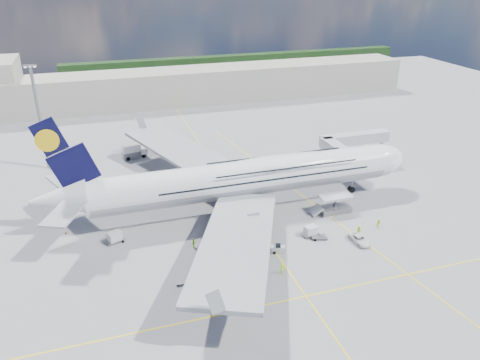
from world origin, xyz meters
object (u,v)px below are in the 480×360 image
object	(u,v)px
crew_tug	(282,269)
cone_wing_left_outer	(176,162)
dolly_row_a	(184,281)
cone_wing_left_inner	(201,185)
crew_loader	(379,224)
cone_tail	(66,232)
light_mast	(39,117)
cone_wing_right_outer	(237,272)
jet_bridge	(348,144)
crew_nose	(323,180)
dolly_nose_near	(311,231)
airliner	(246,178)
catering_truck_outer	(134,152)
cargo_loader	(334,206)
crew_van	(359,231)
catering_truck_inner	(200,178)
cone_wing_right_inner	(228,235)
cone_nose	(360,176)
dolly_back	(115,237)
service_van	(360,240)
baggage_tug	(278,249)
dolly_row_b	(236,256)
crew_wing	(194,243)
dolly_nose_far	(319,237)

from	to	relation	value
crew_tug	cone_wing_left_outer	world-z (taller)	crew_tug
dolly_row_a	cone_wing_left_inner	xyz separation A→B (m)	(10.85, 33.96, -0.03)
crew_loader	cone_tail	size ratio (longest dim) A/B	3.52
light_mast	cone_wing_right_outer	world-z (taller)	light_mast
light_mast	cone_wing_left_outer	size ratio (longest dim) A/B	42.71
jet_bridge	crew_nose	size ratio (longest dim) A/B	11.22
dolly_nose_near	airliner	bearing A→B (deg)	108.91
catering_truck_outer	cone_wing_left_outer	size ratio (longest dim) A/B	11.13
cargo_loader	cone_wing_left_outer	distance (m)	43.80
crew_van	dolly_nose_near	bearing A→B (deg)	33.88
catering_truck_inner	cone_wing_right_inner	distance (m)	23.09
cone_nose	cone_tail	bearing A→B (deg)	-174.89
catering_truck_inner	crew_loader	xyz separation A→B (m)	(28.34, -28.91, -1.14)
dolly_back	service_van	xyz separation A→B (m)	(42.35, -13.74, -0.44)
airliner	cargo_loader	bearing A→B (deg)	-23.23
baggage_tug	dolly_row_a	bearing A→B (deg)	-147.03
dolly_back	cone_wing_left_inner	distance (m)	27.37
catering_truck_inner	cone_wing_left_inner	world-z (taller)	catering_truck_inner
dolly_row_a	dolly_row_b	distance (m)	10.79
dolly_back	crew_nose	size ratio (longest dim) A/B	2.20
light_mast	cone_wing_left_outer	world-z (taller)	light_mast
catering_truck_inner	cone_wing_right_inner	world-z (taller)	catering_truck_inner
dolly_nose_near	service_van	bearing A→B (deg)	-44.38
catering_truck_outer	crew_nose	xyz separation A→B (m)	(39.88, -29.42, -0.91)
cone_tail	catering_truck_inner	bearing A→B (deg)	23.69
crew_wing	cone_wing_right_inner	size ratio (longest dim) A/B	3.27
dolly_nose_far	catering_truck_outer	size ratio (longest dim) A/B	0.47
catering_truck_inner	cone_tail	distance (m)	31.59
crew_van	crew_tug	xyz separation A→B (m)	(-18.29, -6.83, -0.09)
cargo_loader	dolly_nose_near	size ratio (longest dim) A/B	2.51
cone_wing_right_outer	cone_tail	world-z (taller)	cone_tail
jet_bridge	catering_truck_outer	world-z (taller)	jet_bridge
airliner	dolly_back	xyz separation A→B (m)	(-26.92, -5.37, -5.76)
dolly_row_a	crew_loader	world-z (taller)	crew_loader
dolly_nose_near	crew_nose	distance (m)	23.72
service_van	dolly_back	bearing A→B (deg)	158.46
light_mast	catering_truck_inner	size ratio (longest dim) A/B	3.14
catering_truck_outer	cone_wing_left_inner	xyz separation A→B (m)	(12.54, -22.35, -1.47)
cone_wing_right_outer	cone_nose	bearing A→B (deg)	35.14
cone_wing_right_inner	cone_wing_right_outer	bearing A→B (deg)	-98.85
crew_tug	cone_wing_right_inner	world-z (taller)	crew_tug
airliner	cone_nose	distance (m)	32.25
cargo_loader	cone_wing_right_inner	world-z (taller)	cargo_loader
crew_wing	light_mast	bearing A→B (deg)	55.74
crew_wing	cone_wing_left_inner	world-z (taller)	crew_wing
crew_loader	cone_wing_left_outer	bearing A→B (deg)	146.13
catering_truck_inner	cone_wing_left_outer	distance (m)	15.26
dolly_nose_near	cargo_loader	bearing A→B (deg)	28.88
cone_tail	dolly_row_a	bearing A→B (deg)	-49.85
baggage_tug	service_van	world-z (taller)	baggage_tug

